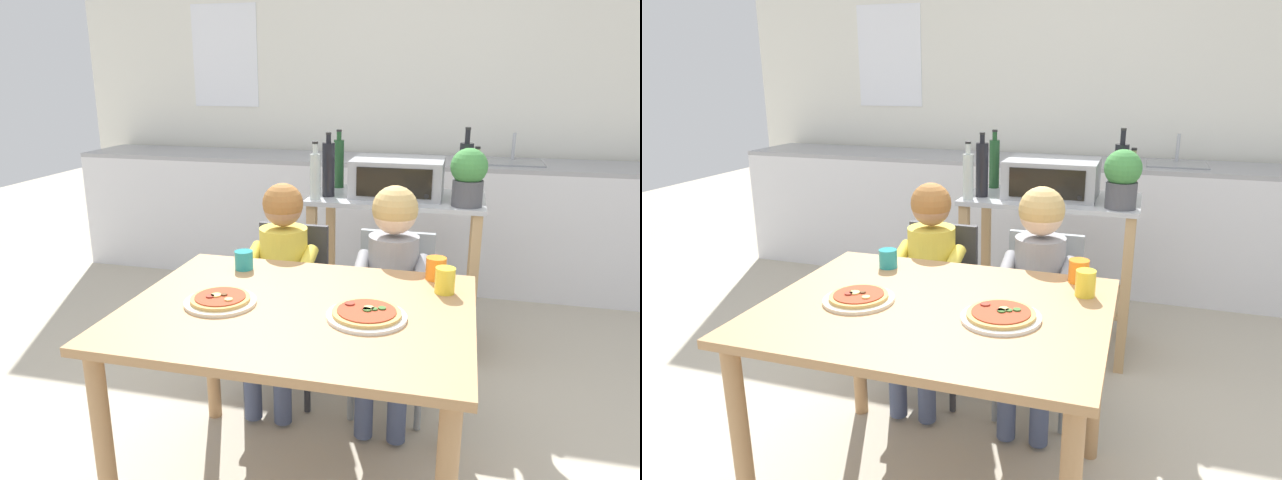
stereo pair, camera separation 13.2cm
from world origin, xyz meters
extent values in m
plane|color=#B7AD99|center=(0.00, 1.13, 0.00)|extent=(11.31, 11.31, 0.00)
cube|color=white|center=(0.00, 2.89, 1.35)|extent=(5.39, 0.12, 2.70)
cube|color=white|center=(-1.44, 2.82, 1.65)|extent=(0.56, 0.01, 0.80)
cube|color=silver|center=(0.00, 2.48, 0.44)|extent=(4.85, 0.60, 0.88)
cube|color=#9E9EA3|center=(0.00, 2.48, 0.90)|extent=(4.85, 0.60, 0.03)
cube|color=gray|center=(0.85, 2.48, 0.91)|extent=(0.40, 0.33, 0.02)
cylinder|color=#B7BABF|center=(0.85, 2.60, 1.01)|extent=(0.02, 0.02, 0.20)
cube|color=#B7BABF|center=(0.17, 1.37, 0.86)|extent=(0.94, 0.53, 0.02)
cube|color=tan|center=(0.17, 1.37, 0.30)|extent=(0.86, 0.49, 0.02)
cube|color=tan|center=(-0.26, 1.15, 0.42)|extent=(0.05, 0.05, 0.84)
cube|color=tan|center=(0.60, 1.15, 0.42)|extent=(0.05, 0.05, 0.84)
cube|color=tan|center=(-0.26, 1.59, 0.42)|extent=(0.05, 0.05, 0.84)
cube|color=tan|center=(0.60, 1.59, 0.42)|extent=(0.05, 0.05, 0.84)
cube|color=#999BA0|center=(0.16, 1.38, 0.97)|extent=(0.49, 0.35, 0.20)
cube|color=black|center=(0.16, 1.21, 0.97)|extent=(0.39, 0.01, 0.15)
cylinder|color=black|center=(0.34, 1.20, 0.91)|extent=(0.02, 0.01, 0.02)
cylinder|color=#1E4723|center=(-0.20, 1.53, 1.01)|extent=(0.06, 0.06, 0.28)
cylinder|color=#1E4723|center=(-0.20, 1.53, 1.17)|extent=(0.03, 0.03, 0.05)
cylinder|color=black|center=(-0.20, 1.53, 1.20)|extent=(0.03, 0.03, 0.01)
cylinder|color=black|center=(0.52, 1.37, 1.02)|extent=(0.07, 0.07, 0.30)
cylinder|color=black|center=(0.52, 1.37, 1.20)|extent=(0.03, 0.03, 0.07)
cylinder|color=black|center=(0.52, 1.37, 1.24)|extent=(0.03, 0.03, 0.01)
cylinder|color=olive|center=(0.58, 1.47, 0.96)|extent=(0.06, 0.06, 0.19)
cylinder|color=olive|center=(0.58, 1.47, 1.09)|extent=(0.03, 0.03, 0.07)
cylinder|color=black|center=(0.58, 1.47, 1.13)|extent=(0.03, 0.03, 0.01)
cylinder|color=#ADB7B2|center=(-0.25, 1.17, 0.99)|extent=(0.06, 0.06, 0.24)
cylinder|color=#ADB7B2|center=(-0.25, 1.17, 1.14)|extent=(0.03, 0.03, 0.05)
cylinder|color=black|center=(-0.25, 1.17, 1.17)|extent=(0.03, 0.03, 0.01)
cylinder|color=black|center=(-0.20, 1.27, 1.02)|extent=(0.07, 0.07, 0.29)
cylinder|color=black|center=(-0.20, 1.27, 1.18)|extent=(0.03, 0.03, 0.04)
cylinder|color=black|center=(-0.20, 1.27, 1.21)|extent=(0.03, 0.03, 0.01)
cylinder|color=#4C4C51|center=(0.54, 1.21, 0.94)|extent=(0.15, 0.15, 0.13)
sphere|color=#428942|center=(0.54, 1.21, 1.07)|extent=(0.18, 0.18, 0.18)
cube|color=#AD7F51|center=(0.00, 0.00, 0.74)|extent=(1.17, 0.91, 0.03)
cylinder|color=#AD7F51|center=(-0.52, -0.40, 0.36)|extent=(0.06, 0.06, 0.73)
cylinder|color=#AD7F51|center=(-0.52, 0.40, 0.36)|extent=(0.06, 0.06, 0.73)
cylinder|color=#AD7F51|center=(0.52, 0.40, 0.36)|extent=(0.06, 0.06, 0.73)
cube|color=#333338|center=(-0.27, 0.67, 0.44)|extent=(0.36, 0.36, 0.04)
cube|color=#333338|center=(-0.27, 0.83, 0.63)|extent=(0.34, 0.03, 0.38)
cylinder|color=#333338|center=(-0.12, 0.52, 0.22)|extent=(0.03, 0.03, 0.42)
cylinder|color=#333338|center=(-0.42, 0.52, 0.22)|extent=(0.03, 0.03, 0.42)
cylinder|color=#333338|center=(-0.12, 0.82, 0.22)|extent=(0.03, 0.03, 0.42)
cylinder|color=#333338|center=(-0.42, 0.82, 0.22)|extent=(0.03, 0.03, 0.42)
cube|color=gray|center=(0.24, 0.66, 0.44)|extent=(0.36, 0.36, 0.04)
cube|color=gray|center=(0.24, 0.82, 0.63)|extent=(0.34, 0.03, 0.38)
cylinder|color=gray|center=(0.39, 0.51, 0.22)|extent=(0.03, 0.03, 0.42)
cylinder|color=gray|center=(0.09, 0.51, 0.22)|extent=(0.03, 0.03, 0.42)
cylinder|color=gray|center=(0.39, 0.81, 0.22)|extent=(0.03, 0.03, 0.42)
cylinder|color=gray|center=(0.09, 0.81, 0.22)|extent=(0.03, 0.03, 0.42)
cube|color=#424C6B|center=(-0.20, 0.53, 0.48)|extent=(0.10, 0.30, 0.10)
cylinder|color=#424C6B|center=(-0.20, 0.40, 0.24)|extent=(0.08, 0.08, 0.44)
cube|color=#424C6B|center=(-0.34, 0.53, 0.48)|extent=(0.10, 0.30, 0.10)
cylinder|color=#424C6B|center=(-0.34, 0.40, 0.24)|extent=(0.08, 0.08, 0.44)
cylinder|color=yellow|center=(-0.14, 0.57, 0.70)|extent=(0.06, 0.26, 0.15)
cylinder|color=yellow|center=(-0.40, 0.57, 0.70)|extent=(0.06, 0.26, 0.15)
cylinder|color=yellow|center=(-0.27, 0.67, 0.66)|extent=(0.22, 0.22, 0.36)
sphere|color=#A37556|center=(-0.27, 0.67, 0.94)|extent=(0.18, 0.18, 0.18)
sphere|color=#9E6633|center=(-0.27, 0.67, 0.96)|extent=(0.19, 0.19, 0.19)
cube|color=#424C6B|center=(0.31, 0.52, 0.48)|extent=(0.10, 0.30, 0.10)
cylinder|color=#424C6B|center=(0.31, 0.39, 0.24)|extent=(0.08, 0.08, 0.44)
cube|color=#424C6B|center=(0.17, 0.52, 0.48)|extent=(0.10, 0.30, 0.10)
cylinder|color=#424C6B|center=(0.17, 0.39, 0.24)|extent=(0.08, 0.08, 0.44)
cylinder|color=gray|center=(0.37, 0.56, 0.70)|extent=(0.06, 0.26, 0.15)
cylinder|color=gray|center=(0.11, 0.56, 0.70)|extent=(0.06, 0.26, 0.15)
cylinder|color=gray|center=(0.24, 0.66, 0.66)|extent=(0.22, 0.22, 0.36)
sphere|color=beige|center=(0.24, 0.66, 0.95)|extent=(0.19, 0.19, 0.19)
sphere|color=tan|center=(0.24, 0.66, 0.96)|extent=(0.20, 0.20, 0.20)
cylinder|color=beige|center=(-0.27, -0.04, 0.77)|extent=(0.25, 0.25, 0.01)
cylinder|color=tan|center=(-0.27, -0.04, 0.78)|extent=(0.20, 0.20, 0.01)
cylinder|color=#B23D23|center=(-0.27, -0.04, 0.79)|extent=(0.17, 0.17, 0.00)
cylinder|color=#DBC666|center=(-0.28, -0.04, 0.79)|extent=(0.04, 0.04, 0.01)
cylinder|color=maroon|center=(-0.30, -0.06, 0.79)|extent=(0.03, 0.03, 0.01)
cylinder|color=#DBC666|center=(-0.22, -0.07, 0.79)|extent=(0.03, 0.03, 0.01)
cylinder|color=#563319|center=(-0.26, -0.03, 0.79)|extent=(0.02, 0.02, 0.01)
cylinder|color=white|center=(0.24, -0.04, 0.77)|extent=(0.26, 0.26, 0.01)
cylinder|color=tan|center=(0.24, -0.04, 0.78)|extent=(0.23, 0.23, 0.01)
cylinder|color=#B23D23|center=(0.24, -0.04, 0.79)|extent=(0.19, 0.19, 0.00)
cylinder|color=#386628|center=(0.29, -0.01, 0.79)|extent=(0.03, 0.03, 0.01)
cylinder|color=#386628|center=(0.24, -0.04, 0.79)|extent=(0.03, 0.03, 0.01)
cylinder|color=maroon|center=(0.23, -0.03, 0.79)|extent=(0.02, 0.02, 0.01)
cylinder|color=#DBC666|center=(0.25, -0.02, 0.79)|extent=(0.03, 0.03, 0.01)
cylinder|color=maroon|center=(0.18, 0.00, 0.79)|extent=(0.03, 0.03, 0.01)
cylinder|color=#386628|center=(0.26, -0.03, 0.79)|extent=(0.02, 0.02, 0.01)
cylinder|color=orange|center=(0.44, 0.39, 0.80)|extent=(0.08, 0.08, 0.09)
cylinder|color=yellow|center=(0.47, 0.25, 0.81)|extent=(0.07, 0.07, 0.09)
cylinder|color=teal|center=(-0.32, 0.32, 0.80)|extent=(0.07, 0.07, 0.08)
camera|label=1|loc=(0.51, -1.71, 1.52)|focal=31.97mm
camera|label=2|loc=(0.64, -1.68, 1.52)|focal=31.97mm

